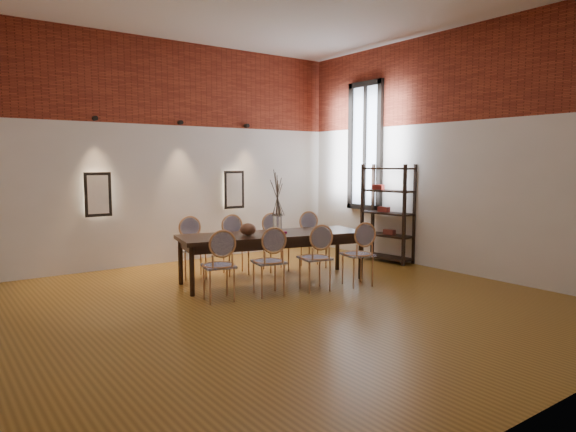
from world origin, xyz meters
TOP-DOWN VIEW (x-y plane):
  - floor at (0.00, 0.00)m, footprint 7.00×7.00m
  - wall_back at (0.00, 3.55)m, footprint 7.00×0.10m
  - wall_front at (0.00, -3.55)m, footprint 7.00×0.10m
  - wall_right at (3.55, 0.00)m, footprint 0.10×7.00m
  - brick_band_back at (0.00, 3.48)m, footprint 7.00×0.02m
  - brick_band_right at (3.48, 0.00)m, footprint 0.02×7.00m
  - niche_left at (-1.30, 3.45)m, footprint 0.36×0.06m
  - niche_right at (1.30, 3.45)m, footprint 0.36×0.06m
  - spot_fixture_left at (-1.30, 3.42)m, footprint 0.08×0.10m
  - spot_fixture_mid at (0.20, 3.42)m, footprint 0.08×0.10m
  - spot_fixture_right at (1.60, 3.42)m, footprint 0.08×0.10m
  - window_glass at (3.46, 2.00)m, footprint 0.02×0.78m
  - window_frame at (3.44, 2.00)m, footprint 0.08×0.90m
  - window_mullion at (3.44, 2.00)m, footprint 0.06×0.06m
  - dining_table at (0.64, 1.11)m, footprint 2.97×1.51m
  - chair_near_a at (-0.56, 0.62)m, footprint 0.52×0.52m
  - chair_near_b at (0.13, 0.47)m, footprint 0.52×0.52m
  - chair_near_c at (0.82, 0.31)m, footprint 0.52×0.52m
  - chair_near_d at (1.52, 0.16)m, footprint 0.52×0.52m
  - chair_far_a at (-0.24, 2.06)m, footprint 0.52×0.52m
  - chair_far_b at (0.45, 1.90)m, footprint 0.52×0.52m
  - chair_far_c at (1.14, 1.75)m, footprint 0.52×0.52m
  - chair_far_d at (1.84, 1.60)m, footprint 0.52×0.52m
  - vase at (0.71, 1.09)m, footprint 0.14×0.14m
  - dried_branches at (0.71, 1.09)m, footprint 0.50×0.50m
  - bowl at (0.22, 1.15)m, footprint 0.24×0.24m
  - book at (0.70, 1.08)m, footprint 0.29×0.23m
  - shelving_rack at (3.28, 1.21)m, footprint 0.49×1.04m

SIDE VIEW (x-z plane):
  - floor at x=0.00m, z-range -0.02..0.00m
  - dining_table at x=0.64m, z-range 0.00..0.75m
  - chair_near_a at x=-0.56m, z-range 0.00..0.94m
  - chair_near_b at x=0.13m, z-range 0.00..0.94m
  - chair_near_c at x=0.82m, z-range 0.00..0.94m
  - chair_near_d at x=1.52m, z-range 0.00..0.94m
  - chair_far_a at x=-0.24m, z-range 0.00..0.94m
  - chair_far_b at x=0.45m, z-range 0.00..0.94m
  - chair_far_c at x=1.14m, z-range 0.00..0.94m
  - chair_far_d at x=1.84m, z-range 0.00..0.94m
  - book at x=0.70m, z-range 0.75..0.78m
  - bowl at x=0.22m, z-range 0.75..0.93m
  - vase at x=0.71m, z-range 0.75..1.05m
  - shelving_rack at x=3.28m, z-range 0.00..1.80m
  - niche_left at x=-1.30m, z-range 0.97..1.63m
  - niche_right at x=1.30m, z-range 0.97..1.63m
  - dried_branches at x=0.71m, z-range 1.00..1.70m
  - wall_back at x=0.00m, z-range 0.00..4.00m
  - wall_front at x=0.00m, z-range 0.00..4.00m
  - wall_right at x=3.55m, z-range 0.00..4.00m
  - window_glass at x=3.46m, z-range 0.96..3.34m
  - window_frame at x=3.44m, z-range 0.90..3.40m
  - window_mullion at x=3.44m, z-range 0.95..3.35m
  - spot_fixture_left at x=-1.30m, z-range 2.51..2.59m
  - spot_fixture_mid at x=0.20m, z-range 2.51..2.59m
  - spot_fixture_right at x=1.60m, z-range 2.51..2.59m
  - brick_band_back at x=0.00m, z-range 2.50..4.00m
  - brick_band_right at x=3.48m, z-range 2.50..4.00m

